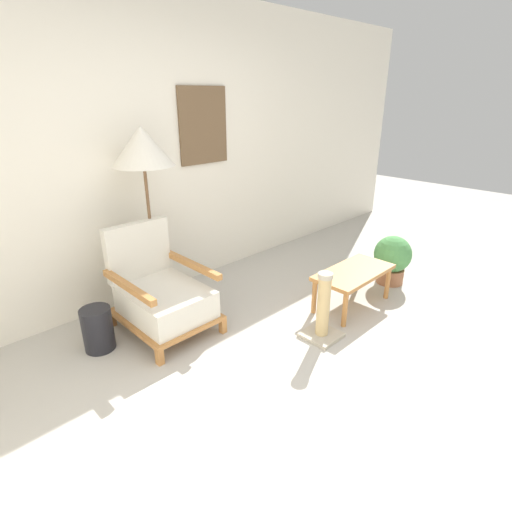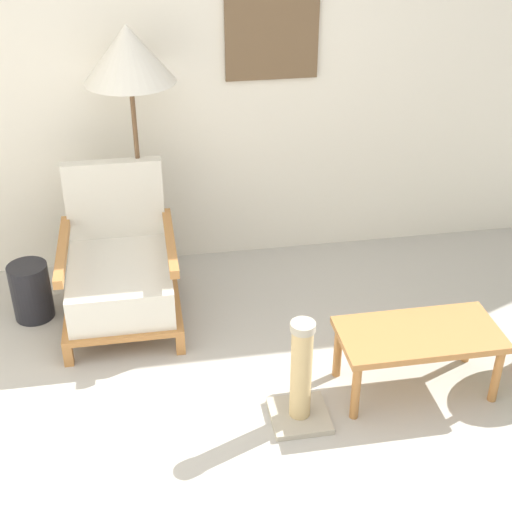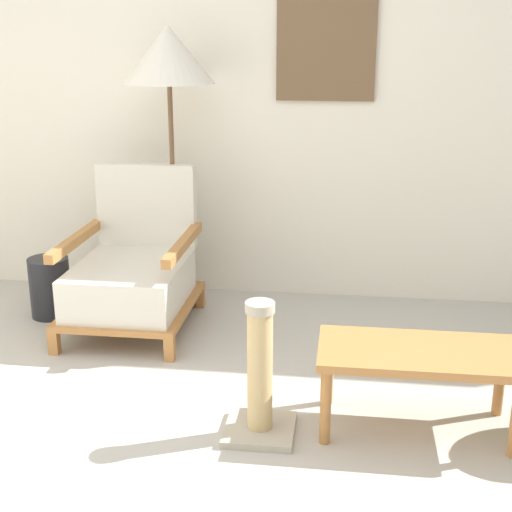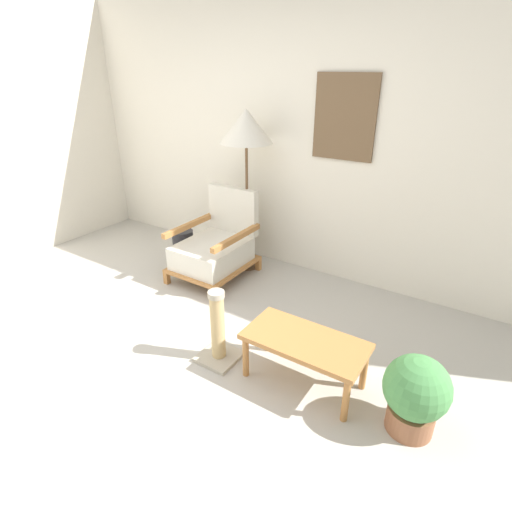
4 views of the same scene
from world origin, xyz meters
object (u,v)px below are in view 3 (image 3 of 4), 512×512
at_px(armchair, 133,272).
at_px(scratching_post, 260,384).
at_px(floor_lamp, 169,61).
at_px(vase, 50,287).
at_px(coffee_table, 418,360).

height_order(armchair, scratching_post, armchair).
height_order(armchair, floor_lamp, floor_lamp).
bearing_deg(scratching_post, armchair, 128.83).
bearing_deg(floor_lamp, armchair, -114.64).
bearing_deg(scratching_post, floor_lamp, 116.29).
distance_m(floor_lamp, vase, 1.44).
xyz_separation_m(floor_lamp, coffee_table, (1.30, -1.24, -1.11)).
xyz_separation_m(armchair, scratching_post, (0.83, -1.03, -0.09)).
relative_size(armchair, scratching_post, 1.50).
height_order(armchair, coffee_table, armchair).
distance_m(armchair, scratching_post, 1.33).
bearing_deg(vase, floor_lamp, 20.69).
distance_m(armchair, vase, 0.55).
bearing_deg(armchair, scratching_post, -51.17).
xyz_separation_m(coffee_table, vase, (-1.98, 0.99, -0.13)).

